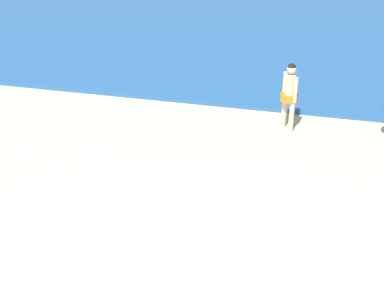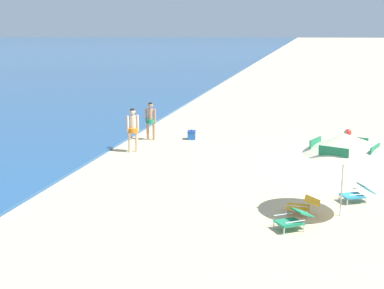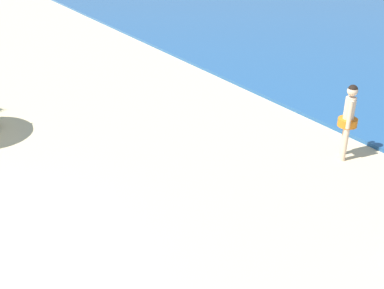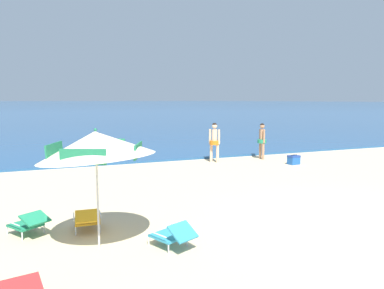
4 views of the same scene
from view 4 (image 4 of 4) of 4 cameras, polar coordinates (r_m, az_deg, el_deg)
ground_plane at (r=9.16m, az=25.41°, el=-11.63°), size 800.00×800.00×0.00m
ocean_water at (r=415.72m, az=-21.06°, el=6.23°), size 800.00×800.00×0.10m
beach_umbrella_striped_main at (r=6.93m, az=-14.95°, el=-0.02°), size 3.10×3.10×2.35m
lounge_chair_under_umbrella at (r=8.44m, az=-24.39°, el=-11.19°), size 0.92×1.01×0.51m
lounge_chair_facing_sea at (r=8.25m, az=-16.20°, el=-11.24°), size 0.62×0.91×0.51m
lounge_chair_spare_folded at (r=7.12m, az=-3.03°, el=-14.02°), size 0.85×1.03×0.53m
person_standing_near_shore at (r=16.34m, az=3.56°, el=0.79°), size 0.44×0.44×1.80m
person_standing_beside at (r=17.56m, az=11.00°, el=0.95°), size 0.42×0.51×1.72m
cooler_box at (r=16.51m, az=15.77°, el=-2.34°), size 0.54×0.41×0.43m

